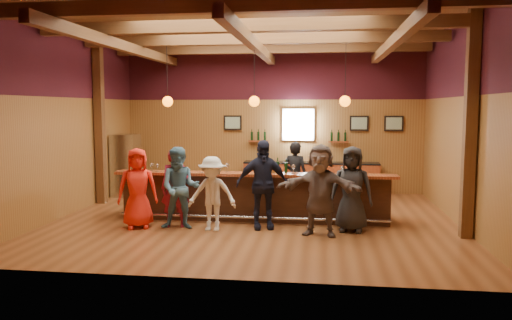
{
  "coord_description": "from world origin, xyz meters",
  "views": [
    {
      "loc": [
        1.5,
        -11.11,
        2.56
      ],
      "look_at": [
        0.0,
        0.3,
        1.35
      ],
      "focal_mm": 35.0,
      "sensor_mm": 36.0,
      "label": 1
    }
  ],
  "objects_px": {
    "back_bar_cabinet": "(311,178)",
    "bartender": "(295,176)",
    "customer_navy": "(262,184)",
    "ice_bucket": "(270,167)",
    "stainless_fridge": "(126,165)",
    "customer_orange": "(138,188)",
    "customer_brown": "(320,190)",
    "customer_dark": "(352,189)",
    "customer_redvest": "(175,188)",
    "bar_counter": "(256,196)",
    "customer_white": "(212,194)",
    "bottle_a": "(278,167)",
    "customer_denim": "(180,188)"
  },
  "relations": [
    {
      "from": "back_bar_cabinet",
      "to": "bartender",
      "type": "relative_size",
      "value": 2.32
    },
    {
      "from": "customer_navy",
      "to": "ice_bucket",
      "type": "distance_m",
      "value": 0.77
    },
    {
      "from": "stainless_fridge",
      "to": "customer_orange",
      "type": "bearing_deg",
      "value": -64.56
    },
    {
      "from": "customer_orange",
      "to": "ice_bucket",
      "type": "bearing_deg",
      "value": 0.12
    },
    {
      "from": "customer_brown",
      "to": "customer_dark",
      "type": "relative_size",
      "value": 1.04
    },
    {
      "from": "bartender",
      "to": "customer_navy",
      "type": "bearing_deg",
      "value": 90.29
    },
    {
      "from": "customer_redvest",
      "to": "ice_bucket",
      "type": "xyz_separation_m",
      "value": [
        1.97,
        0.79,
        0.39
      ]
    },
    {
      "from": "back_bar_cabinet",
      "to": "stainless_fridge",
      "type": "xyz_separation_m",
      "value": [
        -5.3,
        -1.12,
        0.42
      ]
    },
    {
      "from": "customer_dark",
      "to": "customer_navy",
      "type": "bearing_deg",
      "value": -173.36
    },
    {
      "from": "ice_bucket",
      "to": "bar_counter",
      "type": "bearing_deg",
      "value": 149.71
    },
    {
      "from": "back_bar_cabinet",
      "to": "customer_white",
      "type": "height_order",
      "value": "customer_white"
    },
    {
      "from": "stainless_fridge",
      "to": "ice_bucket",
      "type": "bearing_deg",
      "value": -30.72
    },
    {
      "from": "customer_redvest",
      "to": "customer_brown",
      "type": "xyz_separation_m",
      "value": [
        3.08,
        -0.33,
        0.08
      ]
    },
    {
      "from": "customer_orange",
      "to": "bottle_a",
      "type": "distance_m",
      "value": 3.1
    },
    {
      "from": "bar_counter",
      "to": "customer_navy",
      "type": "relative_size",
      "value": 3.33
    },
    {
      "from": "bar_counter",
      "to": "bottle_a",
      "type": "relative_size",
      "value": 18.84
    },
    {
      "from": "bar_counter",
      "to": "ice_bucket",
      "type": "bearing_deg",
      "value": -30.29
    },
    {
      "from": "back_bar_cabinet",
      "to": "bottle_a",
      "type": "distance_m",
      "value": 3.88
    },
    {
      "from": "customer_orange",
      "to": "bottle_a",
      "type": "relative_size",
      "value": 5.11
    },
    {
      "from": "customer_denim",
      "to": "customer_dark",
      "type": "relative_size",
      "value": 0.98
    },
    {
      "from": "customer_denim",
      "to": "stainless_fridge",
      "type": "bearing_deg",
      "value": 118.98
    },
    {
      "from": "customer_white",
      "to": "customer_denim",
      "type": "bearing_deg",
      "value": 174.0
    },
    {
      "from": "customer_orange",
      "to": "customer_denim",
      "type": "xyz_separation_m",
      "value": [
        0.93,
        0.03,
        0.01
      ]
    },
    {
      "from": "bartender",
      "to": "customer_redvest",
      "type": "bearing_deg",
      "value": 56.89
    },
    {
      "from": "bar_counter",
      "to": "customer_redvest",
      "type": "height_order",
      "value": "customer_redvest"
    },
    {
      "from": "bar_counter",
      "to": "bottle_a",
      "type": "bearing_deg",
      "value": -18.22
    },
    {
      "from": "bartender",
      "to": "bottle_a",
      "type": "relative_size",
      "value": 5.16
    },
    {
      "from": "customer_orange",
      "to": "ice_bucket",
      "type": "relative_size",
      "value": 6.79
    },
    {
      "from": "customer_redvest",
      "to": "bartender",
      "type": "xyz_separation_m",
      "value": [
        2.46,
        2.07,
        0.02
      ]
    },
    {
      "from": "bar_counter",
      "to": "customer_orange",
      "type": "relative_size",
      "value": 3.68
    },
    {
      "from": "customer_denim",
      "to": "customer_navy",
      "type": "distance_m",
      "value": 1.74
    },
    {
      "from": "customer_dark",
      "to": "customer_orange",
      "type": "bearing_deg",
      "value": -170.0
    },
    {
      "from": "customer_orange",
      "to": "customer_dark",
      "type": "xyz_separation_m",
      "value": [
        4.5,
        0.28,
        0.03
      ]
    },
    {
      "from": "bar_counter",
      "to": "customer_dark",
      "type": "xyz_separation_m",
      "value": [
        2.12,
        -0.91,
        0.36
      ]
    },
    {
      "from": "back_bar_cabinet",
      "to": "customer_navy",
      "type": "distance_m",
      "value": 4.6
    },
    {
      "from": "customer_dark",
      "to": "customer_redvest",
      "type": "bearing_deg",
      "value": -172.2
    },
    {
      "from": "stainless_fridge",
      "to": "customer_white",
      "type": "xyz_separation_m",
      "value": [
        3.36,
        -3.68,
        -0.12
      ]
    },
    {
      "from": "customer_redvest",
      "to": "bottle_a",
      "type": "relative_size",
      "value": 5.04
    },
    {
      "from": "customer_redvest",
      "to": "customer_navy",
      "type": "relative_size",
      "value": 0.89
    },
    {
      "from": "ice_bucket",
      "to": "bottle_a",
      "type": "height_order",
      "value": "bottle_a"
    },
    {
      "from": "customer_denim",
      "to": "customer_brown",
      "type": "bearing_deg",
      "value": -10.52
    },
    {
      "from": "customer_redvest",
      "to": "customer_brown",
      "type": "relative_size",
      "value": 0.92
    },
    {
      "from": "customer_denim",
      "to": "ice_bucket",
      "type": "relative_size",
      "value": 6.91
    },
    {
      "from": "customer_orange",
      "to": "customer_denim",
      "type": "relative_size",
      "value": 0.98
    },
    {
      "from": "customer_denim",
      "to": "customer_white",
      "type": "xyz_separation_m",
      "value": [
        0.7,
        -0.07,
        -0.09
      ]
    },
    {
      "from": "customer_dark",
      "to": "bartender",
      "type": "bearing_deg",
      "value": 129.07
    },
    {
      "from": "customer_orange",
      "to": "customer_brown",
      "type": "distance_m",
      "value": 3.86
    },
    {
      "from": "bar_counter",
      "to": "bartender",
      "type": "distance_m",
      "value": 1.41
    },
    {
      "from": "bar_counter",
      "to": "bartender",
      "type": "height_order",
      "value": "bartender"
    },
    {
      "from": "customer_redvest",
      "to": "bottle_a",
      "type": "bearing_deg",
      "value": 10.02
    }
  ]
}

